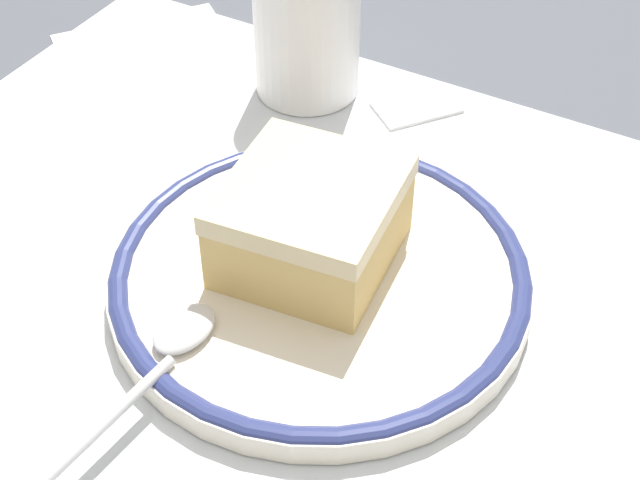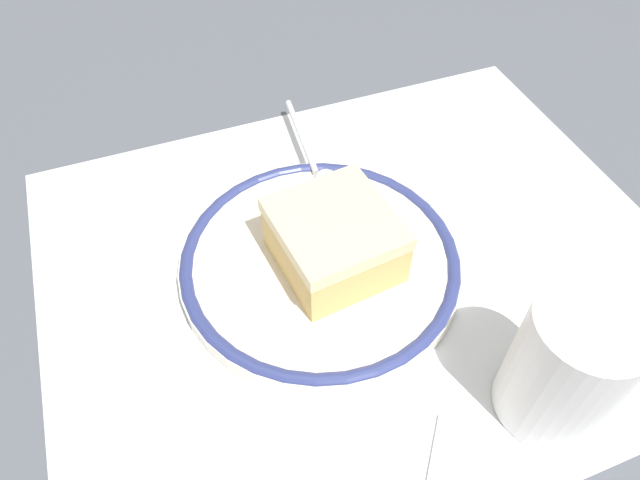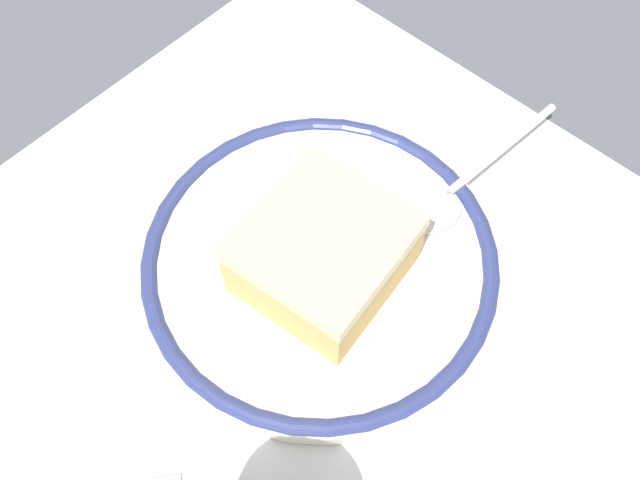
{
  "view_description": "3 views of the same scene",
  "coord_description": "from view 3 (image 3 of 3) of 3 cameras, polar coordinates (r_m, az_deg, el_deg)",
  "views": [
    {
      "loc": [
        0.2,
        -0.3,
        0.35
      ],
      "look_at": [
        0.03,
        -0.01,
        0.03
      ],
      "focal_mm": 54.56,
      "sensor_mm": 36.0,
      "label": 1
    },
    {
      "loc": [
        0.13,
        0.24,
        0.35
      ],
      "look_at": [
        0.03,
        -0.01,
        0.03
      ],
      "focal_mm": 32.63,
      "sensor_mm": 36.0,
      "label": 2
    },
    {
      "loc": [
        -0.1,
        0.13,
        0.37
      ],
      "look_at": [
        0.03,
        -0.01,
        0.03
      ],
      "focal_mm": 39.08,
      "sensor_mm": 36.0,
      "label": 3
    }
  ],
  "objects": [
    {
      "name": "ground_plane",
      "position": [
        0.4,
        2.9,
        -5.77
      ],
      "size": [
        2.4,
        2.4,
        0.0
      ],
      "primitive_type": "plane",
      "color": "#4C515B"
    },
    {
      "name": "placemat",
      "position": [
        0.4,
        2.91,
        -5.73
      ],
      "size": [
        0.47,
        0.39,
        0.0
      ],
      "primitive_type": "cube",
      "color": "silver",
      "rests_on": "ground_plane"
    },
    {
      "name": "plate",
      "position": [
        0.4,
        0.0,
        -1.75
      ],
      "size": [
        0.21,
        0.21,
        0.02
      ],
      "color": "silver",
      "rests_on": "placemat"
    },
    {
      "name": "cake_slice",
      "position": [
        0.37,
        -0.09,
        -1.52
      ],
      "size": [
        0.09,
        0.09,
        0.05
      ],
      "color": "#DBB76B",
      "rests_on": "plate"
    },
    {
      "name": "spoon",
      "position": [
        0.43,
        11.26,
        3.88
      ],
      "size": [
        0.03,
        0.13,
        0.01
      ],
      "color": "silver",
      "rests_on": "plate"
    }
  ]
}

